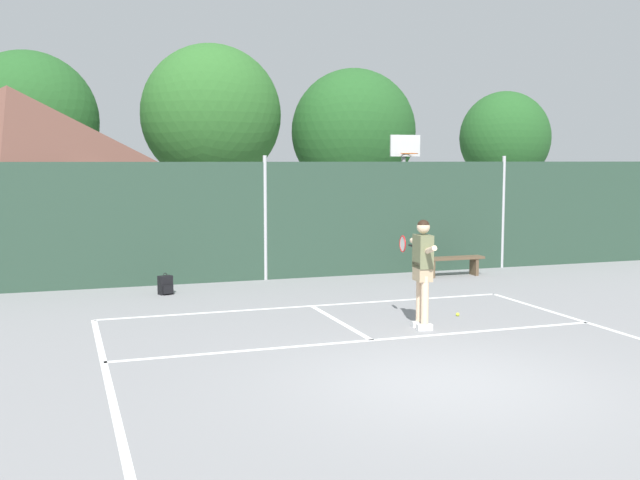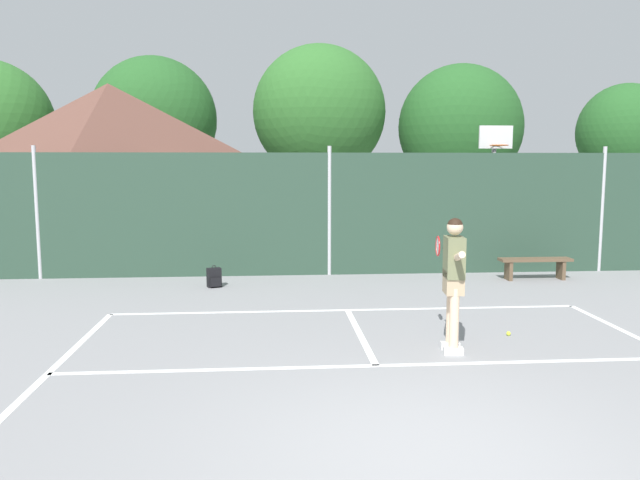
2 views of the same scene
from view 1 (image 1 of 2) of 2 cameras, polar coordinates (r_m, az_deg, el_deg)
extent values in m
plane|color=gray|center=(10.07, 9.43, -10.51)|extent=(120.00, 120.00, 0.00)
cube|color=white|center=(14.99, -0.63, -4.94)|extent=(8.20, 0.10, 0.01)
cube|color=white|center=(8.95, -14.96, -12.73)|extent=(0.10, 11.00, 0.01)
cube|color=white|center=(12.22, 3.87, -7.47)|extent=(8.20, 0.10, 0.01)
cube|color=white|center=(13.57, 1.43, -6.11)|extent=(0.10, 2.97, 0.01)
cube|color=#284233|center=(18.13, -4.12, 1.41)|extent=(26.00, 0.05, 2.81)
cylinder|color=#B2B2B7|center=(18.13, -4.12, 1.65)|extent=(0.09, 0.09, 2.96)
cylinder|color=#B2B2B7|center=(20.76, 13.51, 2.05)|extent=(0.09, 0.09, 2.96)
cylinder|color=#9E9EA3|center=(21.76, 6.22, 2.47)|extent=(0.12, 0.12, 3.05)
cube|color=white|center=(21.64, 6.38, 7.02)|extent=(0.90, 0.06, 0.60)
torus|color=#D85919|center=(21.39, 6.69, 6.44)|extent=(0.48, 0.48, 0.02)
cube|color=beige|center=(21.24, -22.02, 1.59)|extent=(5.02, 4.71, 2.76)
pyramid|color=brown|center=(21.21, -22.28, 7.98)|extent=(5.43, 5.08, 1.98)
cylinder|color=brown|center=(26.31, -20.76, 1.81)|extent=(0.36, 0.36, 2.22)
ellipsoid|color=#235623|center=(26.28, -21.00, 8.32)|extent=(4.43, 3.99, 4.43)
cylinder|color=brown|center=(26.77, -8.02, 2.35)|extent=(0.36, 0.36, 2.35)
ellipsoid|color=#2D6628|center=(26.77, -8.12, 9.25)|extent=(4.81, 4.33, 4.81)
cylinder|color=brown|center=(28.26, 2.51, 2.15)|extent=(0.36, 0.36, 1.92)
ellipsoid|color=#235623|center=(28.21, 2.54, 8.07)|extent=(4.60, 4.14, 4.60)
cylinder|color=brown|center=(31.16, 13.55, 2.58)|extent=(0.36, 0.36, 2.17)
ellipsoid|color=#235623|center=(31.13, 13.66, 7.42)|extent=(3.64, 3.28, 3.64)
cube|color=silver|center=(13.02, 7.81, -6.47)|extent=(0.27, 0.15, 0.10)
cube|color=silver|center=(13.24, 7.44, -6.25)|extent=(0.27, 0.15, 0.10)
cylinder|color=beige|center=(12.93, 7.84, -4.48)|extent=(0.13, 0.13, 0.82)
cylinder|color=beige|center=(13.15, 7.47, -4.29)|extent=(0.13, 0.13, 0.82)
cube|color=tan|center=(12.96, 7.68, -2.34)|extent=(0.28, 0.38, 0.32)
cube|color=#6B704C|center=(12.92, 7.70, -0.85)|extent=(0.28, 0.42, 0.56)
sphere|color=beige|center=(12.88, 7.73, 0.96)|extent=(0.22, 0.22, 0.22)
sphere|color=black|center=(12.88, 7.73, 1.05)|extent=(0.21, 0.21, 0.21)
cylinder|color=beige|center=(13.09, 7.30, -0.32)|extent=(0.15, 0.56, 0.17)
cylinder|color=beige|center=(12.65, 8.15, -0.77)|extent=(0.14, 0.51, 0.22)
cylinder|color=black|center=(13.27, 6.90, -0.44)|extent=(0.07, 0.30, 0.04)
torus|color=red|center=(13.58, 6.20, -0.29)|extent=(0.06, 0.30, 0.30)
cylinder|color=silver|center=(13.58, 6.20, -0.29)|extent=(0.03, 0.26, 0.26)
sphere|color=#CCE033|center=(14.25, 10.25, -5.49)|extent=(0.07, 0.07, 0.07)
cube|color=black|center=(16.58, -11.49, -3.32)|extent=(0.32, 0.27, 0.40)
cube|color=black|center=(16.49, -11.29, -3.65)|extent=(0.23, 0.13, 0.18)
torus|color=black|center=(16.55, -11.50, -2.56)|extent=(0.09, 0.04, 0.09)
cube|color=brown|center=(19.02, 9.90, -1.34)|extent=(1.60, 0.36, 0.06)
cube|color=brown|center=(18.77, 8.28, -2.10)|extent=(0.08, 0.32, 0.45)
cube|color=brown|center=(19.34, 11.44, -1.92)|extent=(0.08, 0.32, 0.45)
camera|label=2|loc=(4.68, 26.14, 2.48)|focal=34.96mm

